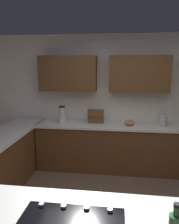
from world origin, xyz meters
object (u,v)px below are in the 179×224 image
object	(u,v)px
mixing_bowl	(130,122)
kettle	(163,121)
blender	(62,116)
spice_rack	(96,116)

from	to	relation	value
mixing_bowl	kettle	distance (m)	0.60
blender	mixing_bowl	distance (m)	1.30
blender	kettle	xyz separation A→B (m)	(-1.90, -0.00, -0.04)
blender	spice_rack	distance (m)	0.66
spice_rack	kettle	size ratio (longest dim) A/B	1.47
blender	spice_rack	size ratio (longest dim) A/B	1.10
blender	mixing_bowl	world-z (taller)	blender
mixing_bowl	spice_rack	xyz separation A→B (m)	(0.65, -0.09, 0.08)
blender	mixing_bowl	xyz separation A→B (m)	(-1.30, -0.00, -0.09)
mixing_bowl	spice_rack	bearing A→B (deg)	-7.55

